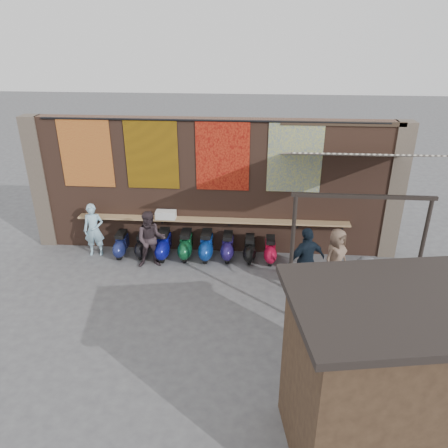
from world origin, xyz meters
name	(u,v)px	position (x,y,z in m)	size (l,w,h in m)	color
ground	(203,296)	(0.00, 0.00, 0.00)	(70.00, 70.00, 0.00)	#474749
brick_wall	(213,187)	(0.00, 2.70, 2.00)	(10.00, 0.40, 4.00)	brown
pier_left	(41,182)	(-5.20, 2.70, 2.00)	(0.50, 0.50, 4.00)	#4C4238
pier_right	(394,192)	(5.20, 2.70, 2.00)	(0.50, 0.50, 4.00)	#4C4238
eating_counter	(212,220)	(0.00, 2.33, 1.10)	(8.00, 0.32, 0.05)	#9E7A51
shelf_box	(166,215)	(-1.36, 2.30, 1.24)	(0.58, 0.30, 0.23)	white
tapestry_redgold	(86,153)	(-3.60, 2.48, 3.00)	(1.50, 0.02, 2.00)	maroon
tapestry_sun	(152,155)	(-1.70, 2.48, 3.00)	(1.50, 0.02, 2.00)	#BE7F0B
tapestry_orange	(223,156)	(0.30, 2.48, 3.00)	(1.50, 0.02, 2.00)	#B02E16
tapestry_multi	(295,158)	(2.30, 2.48, 3.00)	(1.50, 0.02, 2.00)	#2B469E
hang_rail	(211,121)	(0.00, 2.47, 3.98)	(0.06, 0.06, 9.50)	black
scooter_stool_0	(121,245)	(-2.69, 1.98, 0.37)	(0.35, 0.77, 0.73)	navy
scooter_stool_1	(143,245)	(-2.06, 2.01, 0.36)	(0.34, 0.75, 0.71)	black
scooter_stool_2	(164,245)	(-1.41, 1.95, 0.42)	(0.40, 0.88, 0.84)	#0B0F81
scooter_stool_3	(186,245)	(-0.75, 2.01, 0.41)	(0.38, 0.85, 0.81)	#0E4826
scooter_stool_4	(206,246)	(-0.14, 1.99, 0.41)	(0.39, 0.87, 0.83)	navy
scooter_stool_5	(228,247)	(0.48, 2.04, 0.39)	(0.36, 0.81, 0.77)	#1F1550
scooter_stool_6	(250,249)	(1.13, 1.97, 0.37)	(0.35, 0.77, 0.74)	black
scooter_stool_7	(270,250)	(1.73, 1.96, 0.36)	(0.34, 0.76, 0.72)	#B70E31
diner_left	(94,230)	(-3.48, 2.00, 0.81)	(0.59, 0.39, 1.62)	#97C6DC
diner_right	(151,240)	(-1.64, 1.43, 0.84)	(0.82, 0.64, 1.68)	#34292D
shopper_navy	(306,261)	(2.57, 0.41, 0.92)	(1.07, 0.45, 1.83)	black
shopper_grey	(363,286)	(3.83, -0.38, 0.76)	(0.98, 0.57, 1.52)	#545559
shopper_tan	(335,257)	(3.39, 0.91, 0.80)	(0.78, 0.51, 1.59)	#795F4D
market_stall	(380,383)	(3.22, -4.14, 1.40)	(2.59, 1.94, 2.80)	black
stall_roof	(396,303)	(3.22, -4.14, 2.86)	(2.90, 2.23, 0.12)	black
stall_sign	(360,310)	(3.05, -3.15, 2.03)	(1.20, 0.04, 0.50)	gold
stall_shelf	(353,357)	(3.05, -3.15, 1.02)	(2.15, 0.10, 0.06)	#473321
awning_canvas	(353,155)	(3.50, 0.90, 3.55)	(3.20, 3.40, 0.03)	beige
awning_ledger	(343,124)	(3.50, 2.49, 3.95)	(3.30, 0.08, 0.12)	#33261C
awning_header	(364,196)	(3.50, -0.60, 3.08)	(3.00, 0.08, 0.08)	black
awning_post_left	(291,258)	(2.10, -0.60, 1.55)	(0.09, 0.09, 3.10)	black
awning_post_right	(419,263)	(4.90, -0.60, 1.55)	(0.09, 0.09, 3.10)	black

